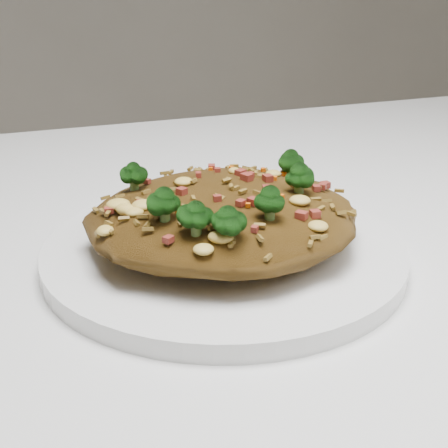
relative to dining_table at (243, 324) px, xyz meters
The scene contains 4 objects.
dining_table is the anchor object (origin of this frame).
plate 0.11m from the dining_table, 128.04° to the right, with size 0.27×0.27×0.01m, color white.
fried_rice 0.14m from the dining_table, 127.72° to the right, with size 0.20×0.18×0.06m.
fork 0.11m from the dining_table, 27.67° to the left, with size 0.12×0.13×0.00m.
Camera 1 is at (-0.18, -0.44, 0.96)m, focal length 50.00 mm.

